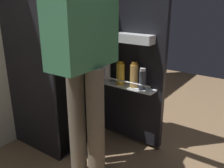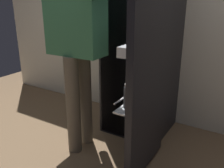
% 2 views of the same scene
% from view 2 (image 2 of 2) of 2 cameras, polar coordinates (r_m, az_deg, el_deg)
% --- Properties ---
extents(ground_plane, '(5.58, 5.58, 0.00)m').
position_cam_2_polar(ground_plane, '(2.29, 0.12, -15.35)').
color(ground_plane, brown).
extents(refrigerator, '(0.66, 1.18, 1.74)m').
position_cam_2_polar(refrigerator, '(2.34, 7.04, 8.53)').
color(refrigerator, black).
rests_on(refrigerator, ground_plane).
extents(person, '(0.58, 0.79, 1.72)m').
position_cam_2_polar(person, '(2.02, -8.10, 11.87)').
color(person, '#665B4C').
rests_on(person, ground_plane).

